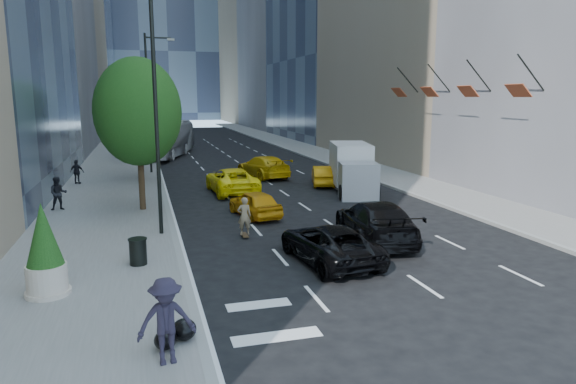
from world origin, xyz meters
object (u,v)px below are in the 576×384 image
object	(u,v)px
black_sedan_mercedes	(376,221)
trash_can	(138,252)
box_truck	(352,168)
planter_shrub	(45,252)
skateboarder	(244,219)
city_bus	(166,139)
black_sedan_lincoln	(329,244)

from	to	relation	value
black_sedan_mercedes	trash_can	distance (m)	9.18
box_truck	planter_shrub	distance (m)	19.96
skateboarder	box_truck	size ratio (longest dim) A/B	0.25
city_bus	box_truck	bearing A→B (deg)	-49.03
black_sedan_lincoln	city_bus	world-z (taller)	city_bus
skateboarder	black_sedan_lincoln	bearing A→B (deg)	119.88
skateboarder	planter_shrub	distance (m)	8.34
black_sedan_mercedes	planter_shrub	xyz separation A→B (m)	(-11.61, -2.96, 0.60)
skateboarder	box_truck	distance (m)	11.71
black_sedan_mercedes	trash_can	size ratio (longest dim) A/B	6.57
black_sedan_lincoln	trash_can	bearing A→B (deg)	-15.77
city_bus	planter_shrub	world-z (taller)	city_bus
box_truck	trash_can	bearing A→B (deg)	-124.18
black_sedan_lincoln	box_truck	distance (m)	13.70
skateboarder	trash_can	distance (m)	5.10
skateboarder	black_sedan_mercedes	xyz separation A→B (m)	(4.93, -2.00, 0.03)
black_sedan_mercedes	black_sedan_lincoln	bearing A→B (deg)	45.28
city_bus	skateboarder	bearing A→B (deg)	-70.15
trash_can	planter_shrub	size ratio (longest dim) A/B	0.32
black_sedan_lincoln	planter_shrub	bearing A→B (deg)	0.21
city_bus	box_truck	world-z (taller)	city_bus
black_sedan_lincoln	black_sedan_mercedes	bearing A→B (deg)	-149.58
city_bus	trash_can	world-z (taller)	city_bus
box_truck	planter_shrub	size ratio (longest dim) A/B	2.37
black_sedan_lincoln	black_sedan_mercedes	distance (m)	3.38
city_bus	planter_shrub	xyz separation A→B (m)	(-5.09, -35.25, -0.26)
city_bus	black_sedan_lincoln	bearing A→B (deg)	-66.82
black_sedan_mercedes	planter_shrub	world-z (taller)	planter_shrub
black_sedan_lincoln	box_truck	xyz separation A→B (m)	(6.05, 12.26, 0.79)
black_sedan_lincoln	box_truck	size ratio (longest dim) A/B	0.76
black_sedan_lincoln	city_bus	size ratio (longest dim) A/B	0.40
city_bus	trash_can	xyz separation A→B (m)	(-2.61, -33.18, -1.11)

